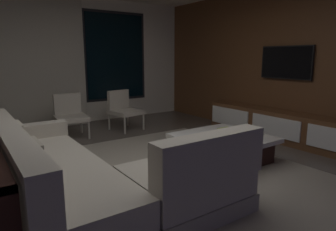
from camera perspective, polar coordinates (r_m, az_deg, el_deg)
The scene contains 11 objects.
floor at distance 3.67m, azimuth -3.64°, elevation -12.10°, with size 9.20×9.20×0.00m, color #564C44.
back_wall_with_window at distance 6.72m, azimuth -20.76°, elevation 9.55°, with size 6.60×0.30×2.70m.
media_wall at distance 5.60m, azimuth 24.35°, elevation 9.18°, with size 0.12×7.80×2.70m.
area_rug at distance 3.77m, azimuth 1.80°, elevation -11.33°, with size 3.20×3.80×0.01m, color gray.
sectional_couch at distance 3.05m, azimuth -15.05°, elevation -11.55°, with size 1.98×2.50×0.82m.
coffee_table at distance 4.30m, azimuth 10.36°, elevation -6.05°, with size 1.16×1.16×0.36m.
book_stack_on_coffee_table at distance 4.33m, azimuth 11.21°, elevation -3.02°, with size 0.26×0.20×0.09m.
accent_chair_near_window at distance 6.09m, azimuth -8.52°, elevation 1.45°, with size 0.64×0.66×0.78m.
accent_chair_by_curtain at distance 5.72m, azimuth -18.22°, elevation 0.39°, with size 0.58×0.60×0.78m.
media_console at distance 5.52m, azimuth 21.43°, elevation -2.15°, with size 0.46×3.10×0.52m.
mounted_tv at distance 5.65m, azimuth 21.58°, elevation 9.39°, with size 0.05×0.98×0.57m.
Camera 1 is at (-1.74, -2.89, 1.45)m, focal length 31.97 mm.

